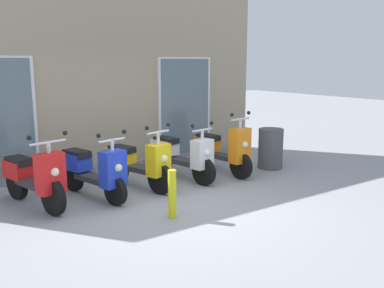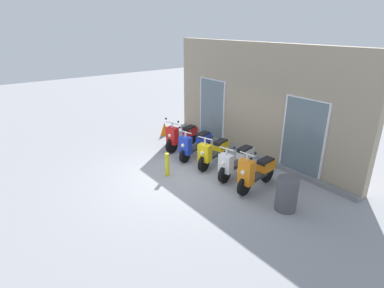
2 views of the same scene
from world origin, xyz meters
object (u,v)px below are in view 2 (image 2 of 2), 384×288
(scooter_blue, at_px, (195,144))
(scooter_orange, at_px, (256,172))
(scooter_red, at_px, (182,136))
(scooter_yellow, at_px, (214,152))
(curb_bollard, at_px, (167,165))
(scooter_white, at_px, (236,161))
(traffic_cone, at_px, (164,129))
(trash_bin, at_px, (287,194))

(scooter_blue, bearing_deg, scooter_orange, -0.07)
(scooter_red, bearing_deg, scooter_blue, -5.73)
(scooter_yellow, distance_m, curb_bollard, 1.58)
(scooter_blue, xyz_separation_m, scooter_yellow, (0.85, 0.07, -0.01))
(scooter_yellow, bearing_deg, curb_bollard, -99.46)
(scooter_orange, bearing_deg, curb_bollard, -144.63)
(scooter_yellow, bearing_deg, scooter_blue, -175.02)
(scooter_blue, bearing_deg, scooter_white, 4.15)
(scooter_red, distance_m, traffic_cone, 1.64)
(scooter_blue, height_order, scooter_orange, scooter_orange)
(traffic_cone, bearing_deg, scooter_blue, -8.30)
(scooter_white, xyz_separation_m, scooter_orange, (0.88, -0.13, 0.04))
(scooter_orange, height_order, traffic_cone, scooter_orange)
(scooter_white, height_order, scooter_orange, scooter_orange)
(scooter_red, bearing_deg, scooter_orange, -1.52)
(scooter_white, relative_size, curb_bollard, 2.32)
(scooter_orange, bearing_deg, trash_bin, -8.94)
(trash_bin, bearing_deg, scooter_blue, 177.27)
(scooter_yellow, distance_m, scooter_orange, 1.83)
(scooter_yellow, distance_m, traffic_cone, 3.38)
(scooter_red, xyz_separation_m, curb_bollard, (1.50, -1.57, -0.12))
(scooter_blue, distance_m, traffic_cone, 2.55)
(scooter_blue, xyz_separation_m, trash_bin, (3.80, -0.18, -0.05))
(curb_bollard, bearing_deg, scooter_red, 133.58)
(scooter_white, height_order, traffic_cone, scooter_white)
(scooter_white, height_order, trash_bin, scooter_white)
(scooter_blue, bearing_deg, scooter_red, 174.27)
(traffic_cone, height_order, curb_bollard, curb_bollard)
(scooter_white, xyz_separation_m, traffic_cone, (-4.30, 0.24, -0.21))
(scooter_red, distance_m, scooter_orange, 3.58)
(scooter_blue, bearing_deg, curb_bollard, -68.42)
(scooter_red, xyz_separation_m, scooter_white, (2.70, 0.04, -0.00))
(scooter_white, relative_size, scooter_orange, 1.04)
(scooter_yellow, relative_size, curb_bollard, 2.22)
(scooter_red, height_order, curb_bollard, scooter_red)
(scooter_white, xyz_separation_m, trash_bin, (2.01, -0.31, -0.05))
(traffic_cone, bearing_deg, scooter_red, -9.75)
(scooter_orange, bearing_deg, scooter_blue, 179.93)
(scooter_blue, bearing_deg, scooter_yellow, 4.98)
(scooter_white, relative_size, traffic_cone, 3.12)
(scooter_blue, distance_m, curb_bollard, 1.60)
(scooter_red, relative_size, trash_bin, 1.93)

